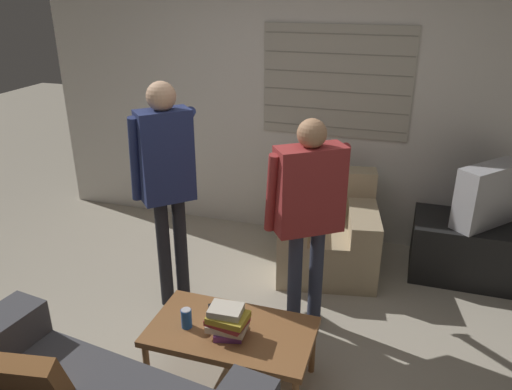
{
  "coord_description": "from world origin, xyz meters",
  "views": [
    {
      "loc": [
        0.98,
        -2.47,
        2.34
      ],
      "look_at": [
        0.04,
        0.52,
        1.0
      ],
      "focal_mm": 35.0,
      "sensor_mm": 36.0,
      "label": 1
    }
  ],
  "objects_px": {
    "tv": "(488,195)",
    "book_stack": "(228,321)",
    "person_right_standing": "(308,202)",
    "coffee_table": "(231,334)",
    "armchair_beige": "(327,233)",
    "soda_can": "(186,318)",
    "spare_remote": "(214,310)",
    "person_left_standing": "(166,172)"
  },
  "relations": [
    {
      "from": "tv",
      "to": "book_stack",
      "type": "xyz_separation_m",
      "value": [
        -1.56,
        -1.84,
        -0.26
      ]
    },
    {
      "from": "person_right_standing",
      "to": "coffee_table",
      "type": "bearing_deg",
      "value": -148.23
    },
    {
      "from": "armchair_beige",
      "to": "soda_can",
      "type": "distance_m",
      "value": 1.75
    },
    {
      "from": "book_stack",
      "to": "spare_remote",
      "type": "distance_m",
      "value": 0.26
    },
    {
      "from": "soda_can",
      "to": "tv",
      "type": "bearing_deg",
      "value": 45.38
    },
    {
      "from": "person_left_standing",
      "to": "book_stack",
      "type": "height_order",
      "value": "person_left_standing"
    },
    {
      "from": "person_right_standing",
      "to": "spare_remote",
      "type": "height_order",
      "value": "person_right_standing"
    },
    {
      "from": "armchair_beige",
      "to": "tv",
      "type": "height_order",
      "value": "tv"
    },
    {
      "from": "coffee_table",
      "to": "person_right_standing",
      "type": "xyz_separation_m",
      "value": [
        0.3,
        0.7,
        0.62
      ]
    },
    {
      "from": "book_stack",
      "to": "spare_remote",
      "type": "relative_size",
      "value": 2.03
    },
    {
      "from": "soda_can",
      "to": "person_left_standing",
      "type": "bearing_deg",
      "value": 121.91
    },
    {
      "from": "armchair_beige",
      "to": "spare_remote",
      "type": "height_order",
      "value": "armchair_beige"
    },
    {
      "from": "armchair_beige",
      "to": "soda_can",
      "type": "xyz_separation_m",
      "value": [
        -0.57,
        -1.65,
        0.14
      ]
    },
    {
      "from": "armchair_beige",
      "to": "person_left_standing",
      "type": "relative_size",
      "value": 0.56
    },
    {
      "from": "coffee_table",
      "to": "spare_remote",
      "type": "distance_m",
      "value": 0.21
    },
    {
      "from": "person_right_standing",
      "to": "book_stack",
      "type": "bearing_deg",
      "value": -146.79
    },
    {
      "from": "person_left_standing",
      "to": "person_right_standing",
      "type": "bearing_deg",
      "value": -43.77
    },
    {
      "from": "person_left_standing",
      "to": "armchair_beige",
      "type": "bearing_deg",
      "value": -3.6
    },
    {
      "from": "coffee_table",
      "to": "person_right_standing",
      "type": "height_order",
      "value": "person_right_standing"
    },
    {
      "from": "coffee_table",
      "to": "book_stack",
      "type": "bearing_deg",
      "value": -90.94
    },
    {
      "from": "book_stack",
      "to": "spare_remote",
      "type": "xyz_separation_m",
      "value": [
        -0.16,
        0.18,
        -0.09
      ]
    },
    {
      "from": "spare_remote",
      "to": "book_stack",
      "type": "bearing_deg",
      "value": -89.56
    },
    {
      "from": "tv",
      "to": "spare_remote",
      "type": "bearing_deg",
      "value": -4.47
    },
    {
      "from": "person_right_standing",
      "to": "soda_can",
      "type": "relative_size",
      "value": 12.39
    },
    {
      "from": "armchair_beige",
      "to": "person_right_standing",
      "type": "relative_size",
      "value": 0.62
    },
    {
      "from": "spare_remote",
      "to": "person_left_standing",
      "type": "bearing_deg",
      "value": 94.26
    },
    {
      "from": "coffee_table",
      "to": "tv",
      "type": "relative_size",
      "value": 1.68
    },
    {
      "from": "person_left_standing",
      "to": "spare_remote",
      "type": "height_order",
      "value": "person_left_standing"
    },
    {
      "from": "book_stack",
      "to": "soda_can",
      "type": "xyz_separation_m",
      "value": [
        -0.26,
        -0.01,
        -0.03
      ]
    },
    {
      "from": "tv",
      "to": "spare_remote",
      "type": "distance_m",
      "value": 2.41
    },
    {
      "from": "armchair_beige",
      "to": "book_stack",
      "type": "height_order",
      "value": "armchair_beige"
    },
    {
      "from": "coffee_table",
      "to": "person_left_standing",
      "type": "xyz_separation_m",
      "value": [
        -0.74,
        0.7,
        0.73
      ]
    },
    {
      "from": "armchair_beige",
      "to": "coffee_table",
      "type": "relative_size",
      "value": 0.97
    },
    {
      "from": "book_stack",
      "to": "coffee_table",
      "type": "bearing_deg",
      "value": 89.06
    },
    {
      "from": "person_left_standing",
      "to": "soda_can",
      "type": "distance_m",
      "value": 1.09
    },
    {
      "from": "armchair_beige",
      "to": "spare_remote",
      "type": "distance_m",
      "value": 1.54
    },
    {
      "from": "armchair_beige",
      "to": "spare_remote",
      "type": "relative_size",
      "value": 7.78
    },
    {
      "from": "person_right_standing",
      "to": "tv",
      "type": "bearing_deg",
      "value": 5.64
    },
    {
      "from": "soda_can",
      "to": "person_right_standing",
      "type": "bearing_deg",
      "value": 53.46
    },
    {
      "from": "armchair_beige",
      "to": "spare_remote",
      "type": "xyz_separation_m",
      "value": [
        -0.47,
        -1.46,
        0.09
      ]
    },
    {
      "from": "coffee_table",
      "to": "spare_remote",
      "type": "xyz_separation_m",
      "value": [
        -0.16,
        0.13,
        0.05
      ]
    },
    {
      "from": "person_left_standing",
      "to": "soda_can",
      "type": "bearing_deg",
      "value": -102.27
    }
  ]
}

